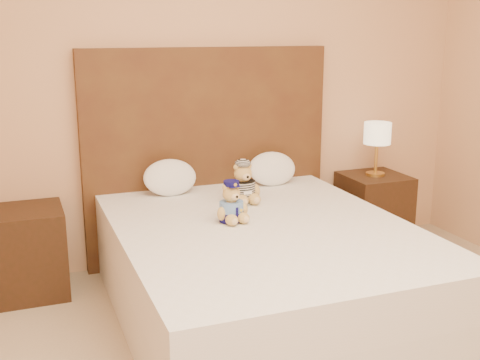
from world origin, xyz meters
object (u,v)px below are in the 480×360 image
Objects in this scene: nightstand_left at (28,252)px; pillow_left at (170,176)px; nightstand_right at (373,210)px; teddy_prisoner at (243,183)px; teddy_police at (231,201)px; bed at (264,271)px; lamp at (377,136)px; pillow_right at (272,167)px.

nightstand_left is 1.54× the size of pillow_left.
pillow_left is at bearing 178.91° from nightstand_right.
teddy_police is at bearing -124.98° from teddy_prisoner.
lamp is (1.25, 0.80, 0.57)m from bed.
teddy_prisoner is 0.74× the size of pillow_right.
nightstand_left and nightstand_right have the same top height.
teddy_prisoner reaches higher than nightstand_left.
teddy_prisoner is (0.06, 0.47, 0.40)m from bed.
nightstand_left is (-1.25, 0.80, -0.00)m from bed.
nightstand_left is 1.38× the size of lamp.
teddy_police is at bearing -75.35° from pillow_left.
bed is 1.01m from pillow_right.
pillow_left is at bearing 178.91° from lamp.
teddy_police reaches higher than nightstand_right.
lamp reaches higher than teddy_police.
pillow_left is at bearing 111.36° from bed.
nightstand_left is at bearing 180.00° from lamp.
pillow_right is (0.36, 0.36, -0.01)m from teddy_prisoner.
pillow_left is (-1.57, 0.03, -0.17)m from lamp.
teddy_prisoner reaches higher than teddy_police.
teddy_prisoner is at bearing -164.74° from nightstand_right.
teddy_police is 0.66× the size of pillow_left.
nightstand_right is 1.38× the size of lamp.
teddy_police reaches higher than nightstand_left.
teddy_prisoner reaches higher than pillow_left.
pillow_left reaches higher than teddy_police.
nightstand_right is at bearing 14.83° from teddy_police.
pillow_left reaches higher than pillow_right.
nightstand_right is at bearing -2.06° from pillow_right.
lamp is 1.14× the size of pillow_right.
teddy_prisoner is at bearing -164.74° from lamp.
nightstand_left is at bearing -178.14° from pillow_left.
nightstand_right is 1.57× the size of pillow_right.
teddy_police is at bearing 136.15° from bed.
lamp is at bearing 11.03° from teddy_prisoner.
nightstand_left is 1.71m from pillow_right.
lamp reaches higher than nightstand_right.
lamp is at bearing 180.00° from nightstand_right.
teddy_police is at bearing -30.89° from nightstand_left.
nightstand_left is at bearing 161.77° from teddy_prisoner.
pillow_left reaches higher than nightstand_left.
pillow_left reaches higher than bed.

